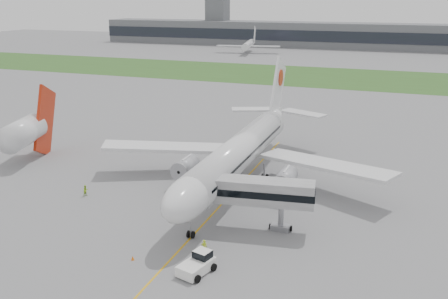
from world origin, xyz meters
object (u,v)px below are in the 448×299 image
(pushback_tug, at_px, (198,263))
(ground_crew_near, at_px, (204,247))
(jet_bridge, at_px, (250,192))
(airliner, at_px, (241,150))
(neighbor_aircraft, at_px, (26,131))

(pushback_tug, relative_size, ground_crew_near, 2.65)
(pushback_tug, bearing_deg, jet_bridge, 94.69)
(airliner, xyz_separation_m, pushback_tug, (3.95, -26.90, -4.65))
(jet_bridge, relative_size, neighbor_aircraft, 0.88)
(jet_bridge, relative_size, ground_crew_near, 8.40)
(jet_bridge, xyz_separation_m, neighbor_aircraft, (-46.11, 13.09, 0.31))
(neighbor_aircraft, bearing_deg, airliner, -12.31)
(jet_bridge, bearing_deg, neighbor_aircraft, 155.93)
(airliner, bearing_deg, pushback_tug, -81.65)
(pushback_tug, xyz_separation_m, ground_crew_near, (-0.84, 3.86, -0.11))
(jet_bridge, height_order, ground_crew_near, jet_bridge)
(pushback_tug, bearing_deg, neighbor_aircraft, 165.61)
(airliner, xyz_separation_m, neighbor_aircraft, (-40.00, -2.06, -0.16))
(pushback_tug, height_order, ground_crew_near, pushback_tug)
(jet_bridge, bearing_deg, airliner, 103.73)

